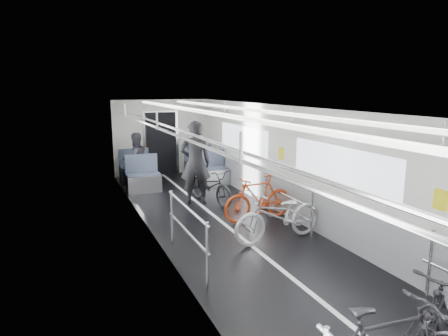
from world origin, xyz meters
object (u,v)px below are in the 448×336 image
(person_standing, at_px, (195,163))
(person_seated, at_px, (136,160))
(bike_right_mid, at_px, (279,215))
(bike_aisle, at_px, (210,186))
(bike_right_far, at_px, (258,198))

(person_standing, height_order, person_seated, person_standing)
(bike_right_mid, bearing_deg, bike_aisle, -179.87)
(bike_aisle, bearing_deg, person_seated, 105.45)
(bike_right_far, xyz_separation_m, person_seated, (-1.84, 3.91, 0.28))
(bike_aisle, xyz_separation_m, person_standing, (-0.34, 0.10, 0.58))
(bike_aisle, relative_size, person_standing, 0.82)
(bike_right_mid, distance_m, person_standing, 3.00)
(bike_right_far, distance_m, person_standing, 1.97)
(bike_right_far, xyz_separation_m, bike_aisle, (-0.47, 1.61, -0.06))
(person_standing, relative_size, person_seated, 1.30)
(bike_right_mid, distance_m, bike_right_far, 1.20)
(person_standing, bearing_deg, bike_right_mid, 120.41)
(person_standing, bearing_deg, bike_aisle, -178.03)
(person_standing, distance_m, person_seated, 2.43)
(bike_right_mid, height_order, bike_right_far, bike_right_far)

